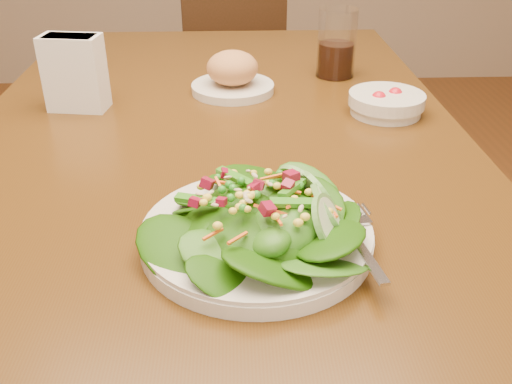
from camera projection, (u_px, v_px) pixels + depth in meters
dining_table at (217, 174)px, 1.10m from camera, size 0.90×1.40×0.75m
chair_far at (231, 87)px, 2.18m from camera, size 0.44×0.44×0.82m
salad_plate at (265, 222)px, 0.70m from camera, size 0.29×0.29×0.08m
bread_plate at (233, 76)px, 1.19m from camera, size 0.17×0.17×0.09m
tomato_bowl at (386, 103)px, 1.09m from camera, size 0.14×0.14×0.05m
drinking_glass at (336, 48)px, 1.26m from camera, size 0.09×0.09×0.15m
napkin_holder at (74, 71)px, 1.08m from camera, size 0.12×0.08×0.14m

